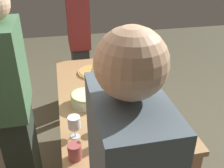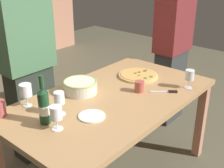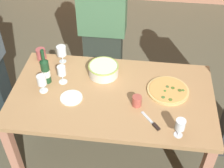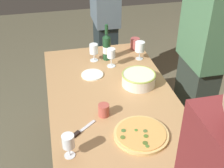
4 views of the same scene
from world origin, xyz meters
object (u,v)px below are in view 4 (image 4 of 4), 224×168
Objects in this scene: wine_glass_far_right at (140,48)px; pizza_knife at (80,131)px; person_guest_left at (105,19)px; dining_table at (112,106)px; wine_glass_far_left at (68,142)px; cup_ceramic at (135,44)px; cup_amber at (104,110)px; side_plate at (92,75)px; serving_bowl at (139,79)px; pizza at (141,134)px; wine_glass_near_pizza at (94,49)px; wine_glass_by_bottle at (111,54)px; person_guest_right at (201,59)px; wine_bottle at (107,47)px.

wine_glass_far_right is 0.92× the size of pizza_knife.
person_guest_left is (-0.70, -0.16, 0.00)m from wine_glass_far_right.
dining_table is 10.75× the size of wine_glass_far_left.
cup_amber is at bearing -28.17° from cup_ceramic.
person_guest_left is at bearing 161.95° from side_plate.
dining_table is at bearing -36.15° from wine_glass_far_right.
serving_bowl is at bearing 132.49° from cup_amber.
pizza is 1.63m from person_guest_left.
cup_ceramic is (-0.20, 0.02, -0.06)m from wine_glass_far_right.
wine_glass_near_pizza is 0.96× the size of wine_glass_by_bottle.
wine_glass_far_left is at bearing -35.67° from wine_glass_far_right.
person_guest_right reaches higher than cup_amber.
cup_ceramic reaches higher than pizza_knife.
wine_glass_near_pizza reaches higher than serving_bowl.
wine_bottle is at bearing 90.23° from wine_glass_near_pizza.
serving_bowl is 3.03× the size of cup_amber.
wine_glass_far_right reaches higher than wine_glass_far_left.
cup_amber is at bearing -33.58° from wine_glass_far_right.
cup_ceramic is (-0.14, 0.41, -0.05)m from wine_glass_near_pizza.
cup_amber is 0.48× the size of side_plate.
wine_glass_by_bottle reaches higher than pizza_knife.
wine_glass_near_pizza is 0.09× the size of person_guest_left.
pizza is 1.15m from cup_ceramic.
wine_glass_near_pizza is at bearing -10.39° from person_guest_left.
wine_glass_far_left reaches higher than serving_bowl.
pizza is at bearing 6.65° from wine_glass_near_pizza.
wine_glass_by_bottle is at bearing 43.84° from wine_glass_near_pizza.
wine_glass_near_pizza is 1.02× the size of wine_glass_far_left.
pizza_knife is (0.13, -0.17, -0.04)m from cup_amber.
person_guest_right reaches higher than wine_bottle.
dining_table is 1.22m from person_guest_left.
pizza_knife reaches higher than side_plate.
cup_amber is (0.62, -0.19, -0.07)m from wine_glass_by_bottle.
wine_glass_by_bottle is (0.13, 0.12, 0.00)m from wine_glass_near_pizza.
wine_glass_far_right is 0.20m from cup_ceramic.
wine_glass_far_right is at bearing 163.42° from pizza.
person_guest_right is (1.00, 0.57, -0.00)m from person_guest_left.
serving_bowl is 0.60m from cup_ceramic.
serving_bowl is at bearing 136.01° from wine_glass_far_left.
side_plate is (0.24, -0.06, -0.10)m from wine_glass_near_pizza.
wine_glass_by_bottle is (0.13, 0.01, -0.01)m from wine_bottle.
wine_bottle reaches higher than wine_glass_near_pizza.
dining_table is at bearing -169.72° from pizza.
wine_glass_by_bottle is 0.91× the size of pizza_knife.
wine_bottle is 0.28m from wine_glass_far_right.
person_guest_right is at bearing 132.08° from pizza.
person_guest_left is at bearing 172.05° from wine_glass_by_bottle.
person_guest_left is at bearing -160.88° from cup_ceramic.
serving_bowl is at bearing 164.64° from pizza.
person_guest_right is (-0.62, 0.69, 0.09)m from pizza.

